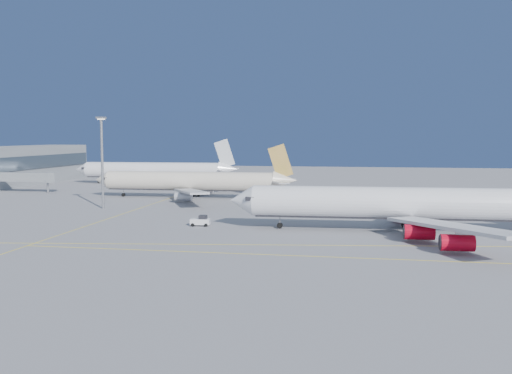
# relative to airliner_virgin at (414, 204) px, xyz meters

# --- Properties ---
(ground) EXTENTS (500.00, 500.00, 0.00)m
(ground) POSITION_rel_airliner_virgin_xyz_m (-28.02, -13.24, -5.55)
(ground) COLOR slate
(ground) RESTS_ON ground
(jet_bridge) EXTENTS (23.60, 3.60, 6.90)m
(jet_bridge) POSITION_rel_airliner_virgin_xyz_m (-121.13, 58.76, -0.38)
(jet_bridge) COLOR gray
(jet_bridge) RESTS_ON ground
(taxiway_lines) EXTENTS (118.86, 140.00, 0.02)m
(taxiway_lines) POSITION_rel_airliner_virgin_xyz_m (-42.73, -6.90, -5.54)
(taxiway_lines) COLOR yellow
(taxiway_lines) RESTS_ON ground
(airliner_virgin) EXTENTS (74.61, 67.07, 18.42)m
(airliner_virgin) POSITION_rel_airliner_virgin_xyz_m (0.00, 0.00, 0.00)
(airliner_virgin) COLOR white
(airliner_virgin) RESTS_ON ground
(airliner_etihad) EXTENTS (64.35, 59.61, 16.83)m
(airliner_etihad) POSITION_rel_airliner_virgin_xyz_m (-60.97, 52.04, -0.43)
(airliner_etihad) COLOR beige
(airliner_etihad) RESTS_ON ground
(airliner_third) EXTENTS (66.98, 61.78, 17.98)m
(airliner_third) POSITION_rel_airliner_virgin_xyz_m (-90.25, 98.47, -0.11)
(airliner_third) COLOR white
(airliner_third) RESTS_ON ground
(pushback_tug) EXTENTS (4.25, 2.81, 2.30)m
(pushback_tug) POSITION_rel_airliner_virgin_xyz_m (-44.02, -0.64, -4.49)
(pushback_tug) COLOR white
(pushback_tug) RESTS_ON ground
(light_mast) EXTENTS (2.08, 2.08, 24.09)m
(light_mast) POSITION_rel_airliner_virgin_xyz_m (-77.16, 22.62, 8.67)
(light_mast) COLOR gray
(light_mast) RESTS_ON ground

